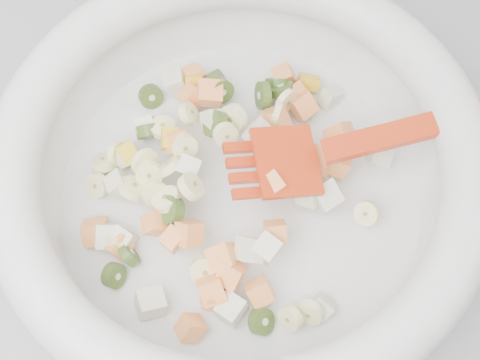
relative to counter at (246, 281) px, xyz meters
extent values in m
cube|color=#9B9BA0|center=(0.00, 0.00, 0.00)|extent=(2.00, 0.60, 0.90)
cylinder|color=silver|center=(-0.03, -0.06, 0.46)|extent=(0.36, 0.36, 0.02)
torus|color=silver|center=(-0.03, -0.06, 0.54)|extent=(0.44, 0.44, 0.05)
cylinder|color=beige|center=(-0.15, -0.02, 0.48)|extent=(0.03, 0.03, 0.03)
cylinder|color=beige|center=(-0.03, -0.02, 0.51)|extent=(0.03, 0.02, 0.03)
cylinder|color=beige|center=(-0.02, -0.19, 0.49)|extent=(0.02, 0.03, 0.03)
cylinder|color=beige|center=(-0.08, 0.02, 0.49)|extent=(0.03, 0.03, 0.01)
cylinder|color=beige|center=(0.01, -0.04, 0.52)|extent=(0.03, 0.02, 0.03)
cylinder|color=beige|center=(-0.10, -0.03, 0.50)|extent=(0.03, 0.02, 0.03)
cylinder|color=beige|center=(-0.12, -0.04, 0.49)|extent=(0.04, 0.04, 0.03)
cylinder|color=beige|center=(-0.02, 0.01, 0.51)|extent=(0.03, 0.04, 0.04)
cylinder|color=beige|center=(-0.14, -0.08, 0.49)|extent=(0.03, 0.03, 0.03)
cylinder|color=beige|center=(0.00, -0.19, 0.48)|extent=(0.03, 0.03, 0.03)
cylinder|color=beige|center=(-0.08, -0.13, 0.49)|extent=(0.04, 0.03, 0.03)
cylinder|color=beige|center=(0.02, 0.00, 0.51)|extent=(0.02, 0.03, 0.03)
cylinder|color=beige|center=(-0.14, 0.00, 0.48)|extent=(0.03, 0.03, 0.02)
cylinder|color=beige|center=(-0.08, -0.03, 0.51)|extent=(0.03, 0.02, 0.03)
cylinder|color=beige|center=(-0.07, -0.06, 0.52)|extent=(0.03, 0.03, 0.03)
cylinder|color=beige|center=(-0.11, -0.02, 0.50)|extent=(0.03, 0.02, 0.03)
cylinder|color=beige|center=(-0.13, 0.01, 0.48)|extent=(0.02, 0.03, 0.03)
cylinder|color=beige|center=(-0.10, -0.05, 0.50)|extent=(0.03, 0.02, 0.03)
cylinder|color=beige|center=(-0.07, -0.01, 0.51)|extent=(0.03, 0.02, 0.03)
cylinder|color=beige|center=(-0.05, 0.03, 0.50)|extent=(0.02, 0.03, 0.03)
cylinder|color=beige|center=(-0.09, -0.06, 0.51)|extent=(0.04, 0.03, 0.02)
cylinder|color=beige|center=(0.04, 0.01, 0.50)|extent=(0.03, 0.02, 0.03)
cylinder|color=beige|center=(0.08, -0.11, 0.49)|extent=(0.02, 0.03, 0.03)
cube|color=#FFB250|center=(-0.06, -0.14, 0.50)|extent=(0.03, 0.03, 0.03)
cube|color=#FFB250|center=(0.02, 0.00, 0.50)|extent=(0.03, 0.04, 0.04)
cube|color=#FFB250|center=(-0.04, 0.08, 0.48)|extent=(0.03, 0.03, 0.02)
cube|color=#FFB250|center=(-0.03, 0.04, 0.50)|extent=(0.03, 0.03, 0.03)
cube|color=#FFB250|center=(-0.16, -0.06, 0.48)|extent=(0.03, 0.03, 0.03)
cube|color=#FFB250|center=(-0.08, -0.15, 0.49)|extent=(0.02, 0.02, 0.03)
cube|color=#FFB250|center=(0.08, -0.03, 0.49)|extent=(0.03, 0.03, 0.03)
cube|color=#FFB250|center=(-0.10, -0.17, 0.48)|extent=(0.03, 0.03, 0.03)
cube|color=#FFB250|center=(-0.05, 0.05, 0.49)|extent=(0.03, 0.03, 0.03)
cube|color=#FFB250|center=(-0.08, -0.15, 0.50)|extent=(0.02, 0.03, 0.03)
cube|color=#FFB250|center=(-0.07, -0.01, 0.51)|extent=(0.02, 0.03, 0.03)
cube|color=#FFB250|center=(0.06, 0.01, 0.49)|extent=(0.03, 0.03, 0.03)
cube|color=#FFB250|center=(-0.10, -0.09, 0.50)|extent=(0.03, 0.03, 0.02)
cube|color=#FFB250|center=(-0.01, -0.11, 0.50)|extent=(0.02, 0.03, 0.03)
cube|color=#FFB250|center=(0.07, -0.06, 0.49)|extent=(0.03, 0.03, 0.03)
cube|color=#FFB250|center=(0.05, -0.06, 0.50)|extent=(0.04, 0.03, 0.03)
cube|color=#FFB250|center=(0.05, 0.05, 0.48)|extent=(0.02, 0.02, 0.02)
cube|color=#FFB250|center=(-0.15, -0.08, 0.48)|extent=(0.03, 0.03, 0.03)
cube|color=#FFB250|center=(-0.08, -0.10, 0.50)|extent=(0.03, 0.03, 0.03)
cube|color=#FFB250|center=(0.00, -0.08, 0.52)|extent=(0.03, 0.02, 0.03)
cube|color=#FFB250|center=(-0.11, -0.08, 0.50)|extent=(0.03, 0.02, 0.03)
cube|color=#FFB250|center=(-0.04, -0.16, 0.49)|extent=(0.03, 0.03, 0.03)
cube|color=#FFB250|center=(-0.06, -0.13, 0.50)|extent=(0.03, 0.03, 0.03)
cube|color=#FFB250|center=(0.06, 0.03, 0.49)|extent=(0.03, 0.03, 0.02)
cylinder|color=olive|center=(0.04, 0.03, 0.49)|extent=(0.04, 0.03, 0.03)
cylinder|color=olive|center=(0.04, 0.05, 0.48)|extent=(0.04, 0.03, 0.03)
cylinder|color=olive|center=(-0.03, 0.00, 0.51)|extent=(0.03, 0.04, 0.04)
cylinder|color=olive|center=(-0.14, -0.09, 0.48)|extent=(0.02, 0.03, 0.03)
cylinder|color=olive|center=(0.01, -0.05, 0.51)|extent=(0.03, 0.03, 0.03)
cylinder|color=olive|center=(-0.16, -0.11, 0.48)|extent=(0.03, 0.02, 0.03)
cylinder|color=olive|center=(-0.02, 0.06, 0.49)|extent=(0.03, 0.04, 0.04)
cylinder|color=olive|center=(-0.09, -0.07, 0.51)|extent=(0.03, 0.03, 0.03)
cylinder|color=olive|center=(-0.10, 0.02, 0.49)|extent=(0.03, 0.02, 0.03)
cylinder|color=olive|center=(-0.04, -0.18, 0.48)|extent=(0.03, 0.03, 0.03)
cylinder|color=olive|center=(0.02, 0.03, 0.49)|extent=(0.02, 0.04, 0.04)
cylinder|color=olive|center=(-0.09, 0.07, 0.48)|extent=(0.03, 0.03, 0.03)
cylinder|color=olive|center=(-0.02, 0.04, 0.50)|extent=(0.03, 0.03, 0.03)
cube|color=beige|center=(-0.14, -0.08, 0.48)|extent=(0.03, 0.03, 0.02)
cube|color=beige|center=(-0.07, -0.03, 0.51)|extent=(0.03, 0.03, 0.03)
cube|color=beige|center=(-0.12, 0.00, 0.48)|extent=(0.03, 0.03, 0.03)
cube|color=beige|center=(-0.06, -0.17, 0.49)|extent=(0.03, 0.03, 0.02)
cube|color=beige|center=(0.01, -0.18, 0.48)|extent=(0.03, 0.03, 0.03)
cube|color=beige|center=(-0.06, 0.07, 0.48)|extent=(0.03, 0.02, 0.03)
cube|color=beige|center=(0.04, -0.09, 0.50)|extent=(0.03, 0.04, 0.03)
cube|color=beige|center=(0.09, 0.02, 0.48)|extent=(0.03, 0.02, 0.03)
cube|color=beige|center=(-0.04, -0.13, 0.51)|extent=(0.03, 0.03, 0.03)
cube|color=beige|center=(0.11, -0.06, 0.48)|extent=(0.03, 0.03, 0.03)
cube|color=beige|center=(-0.10, 0.03, 0.48)|extent=(0.02, 0.02, 0.03)
cube|color=beige|center=(-0.15, -0.07, 0.48)|extent=(0.03, 0.03, 0.03)
cube|color=beige|center=(-0.13, -0.03, 0.49)|extent=(0.03, 0.03, 0.03)
cube|color=beige|center=(0.03, -0.09, 0.50)|extent=(0.03, 0.03, 0.03)
cube|color=beige|center=(-0.13, -0.14, 0.48)|extent=(0.03, 0.02, 0.03)
cube|color=beige|center=(0.00, -0.02, 0.51)|extent=(0.03, 0.03, 0.03)
cube|color=beige|center=(-0.02, -0.13, 0.50)|extent=(0.03, 0.03, 0.03)
cube|color=beige|center=(-0.03, 0.01, 0.50)|extent=(0.03, 0.03, 0.03)
cube|color=gold|center=(-0.04, 0.07, 0.49)|extent=(0.02, 0.03, 0.02)
cube|color=gold|center=(-0.12, 0.00, 0.49)|extent=(0.02, 0.03, 0.02)
cube|color=gold|center=(-0.08, 0.00, 0.50)|extent=(0.02, 0.03, 0.02)
cube|color=gold|center=(0.07, 0.04, 0.48)|extent=(0.03, 0.03, 0.02)
cube|color=red|center=(0.02, -0.06, 0.52)|extent=(0.06, 0.07, 0.02)
cube|color=red|center=(-0.02, -0.03, 0.52)|extent=(0.03, 0.01, 0.01)
cube|color=red|center=(-0.02, -0.05, 0.52)|extent=(0.03, 0.01, 0.01)
cube|color=red|center=(-0.02, -0.07, 0.52)|extent=(0.03, 0.01, 0.01)
cube|color=red|center=(-0.03, -0.08, 0.52)|extent=(0.03, 0.01, 0.01)
cube|color=red|center=(0.15, -0.07, 0.55)|extent=(0.20, 0.04, 0.05)
camera|label=1|loc=(-0.10, -0.31, 1.05)|focal=50.00mm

